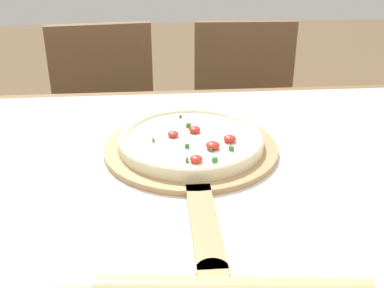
# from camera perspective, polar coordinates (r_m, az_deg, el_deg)

# --- Properties ---
(dining_table) EXTENTS (1.42, 0.93, 0.78)m
(dining_table) POSITION_cam_1_polar(r_m,az_deg,el_deg) (1.02, -1.05, -8.42)
(dining_table) COLOR brown
(dining_table) RESTS_ON ground_plane
(towel_cloth) EXTENTS (1.34, 0.85, 0.00)m
(towel_cloth) POSITION_cam_1_polar(r_m,az_deg,el_deg) (0.96, -1.10, -3.05)
(towel_cloth) COLOR silver
(towel_cloth) RESTS_ON dining_table
(pizza_peel) EXTENTS (0.37, 0.60, 0.01)m
(pizza_peel) POSITION_cam_1_polar(r_m,az_deg,el_deg) (1.00, -0.02, -1.12)
(pizza_peel) COLOR tan
(pizza_peel) RESTS_ON towel_cloth
(pizza) EXTENTS (0.31, 0.31, 0.03)m
(pizza) POSITION_cam_1_polar(r_m,az_deg,el_deg) (1.01, -0.12, 0.48)
(pizza) COLOR beige
(pizza) RESTS_ON pizza_peel
(chair_left) EXTENTS (0.44, 0.44, 0.87)m
(chair_left) POSITION_cam_1_polar(r_m,az_deg,el_deg) (1.84, -10.14, 1.87)
(chair_left) COLOR brown
(chair_left) RESTS_ON ground_plane
(chair_right) EXTENTS (0.42, 0.42, 0.87)m
(chair_right) POSITION_cam_1_polar(r_m,az_deg,el_deg) (1.86, 6.25, 2.44)
(chair_right) COLOR brown
(chair_right) RESTS_ON ground_plane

